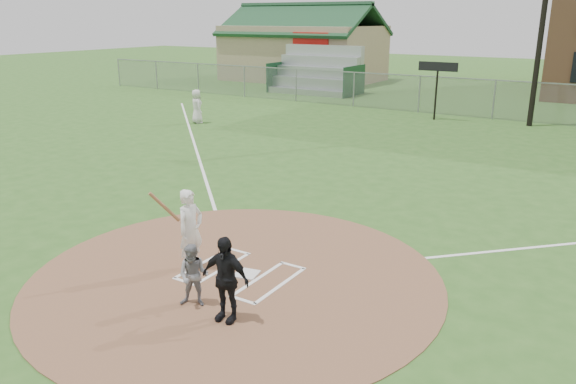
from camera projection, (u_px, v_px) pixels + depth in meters
The scene contains 13 objects.
ground at pixel (236, 277), 11.50m from camera, with size 140.00×140.00×0.00m, color #2D581E.
dirt_circle at pixel (236, 277), 11.49m from camera, with size 8.40×8.40×0.02m, color brown.
home_plate at pixel (247, 274), 11.56m from camera, with size 0.46×0.46×0.03m, color silver.
foul_line_third at pixel (195, 145), 23.34m from camera, with size 0.10×24.00×0.01m, color white.
catcher at pixel (194, 276), 10.17m from camera, with size 0.58×0.45×1.19m, color gray.
umpire at pixel (225, 279), 9.63m from camera, with size 0.91×0.38×1.56m, color black.
ondeck_player at pixel (197, 106), 27.92m from camera, with size 0.81×0.53×1.66m, color silver.
batters_boxes at pixel (240, 273), 11.61m from camera, with size 2.08×1.88×0.01m.
batter_at_plate at pixel (190, 230), 11.59m from camera, with size 0.74×1.00×1.78m.
outfield_fence at pixel (494, 99), 28.96m from camera, with size 56.08×0.08×2.03m.
bleachers at pixel (315, 70), 38.79m from camera, with size 6.08×3.20×3.20m.
clubhouse at pixel (303, 51), 46.58m from camera, with size 12.20×8.71×6.23m.
scoreboard_sign at pixel (438, 73), 28.37m from camera, with size 2.00×0.10×2.93m.
Camera 1 is at (6.47, -8.28, 5.10)m, focal length 35.00 mm.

